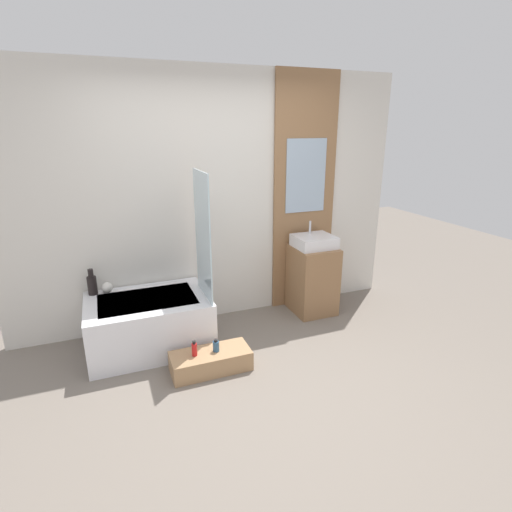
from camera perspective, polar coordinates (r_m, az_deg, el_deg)
The scene contains 12 objects.
ground_plane at distance 3.35m, azimuth 2.49°, elevation -19.43°, with size 12.00×12.00×0.00m, color slate.
wall_tiled_back at distance 4.21m, azimuth -6.08°, elevation 7.92°, with size 4.20×0.06×2.60m, color silver.
wall_wood_accent at distance 4.54m, azimuth 6.93°, elevation 8.84°, with size 0.74×0.04×2.60m.
bathtub at distance 3.99m, azimuth -14.99°, elevation -9.17°, with size 1.12×0.79×0.50m.
glass_shower_screen at distance 3.67m, azimuth -7.60°, elevation 2.88°, with size 0.01×0.53×1.17m, color silver.
wooden_step_bench at distance 3.61m, azimuth -6.48°, elevation -14.67°, with size 0.69×0.30×0.18m, color #A87F56.
vanity_cabinet at distance 4.57m, azimuth 8.04°, elevation -3.33°, with size 0.45×0.49×0.76m, color #8E6642.
sink at distance 4.42m, azimuth 8.29°, elevation 2.08°, with size 0.42×0.37×0.27m.
vase_tall_dark at distance 4.11m, azimuth -22.37°, elevation -3.74°, with size 0.09×0.09×0.25m.
vase_round_light at distance 4.12m, azimuth -20.51°, elevation -4.24°, with size 0.10×0.10×0.10m, color silver.
bottle_soap_primary at distance 3.51m, azimuth -8.79°, elevation -13.00°, with size 0.05×0.05×0.14m.
bottle_soap_secondary at distance 3.55m, azimuth -5.74°, elevation -12.66°, with size 0.06×0.06×0.11m.
Camera 1 is at (-1.10, -2.41, 2.04)m, focal length 28.00 mm.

